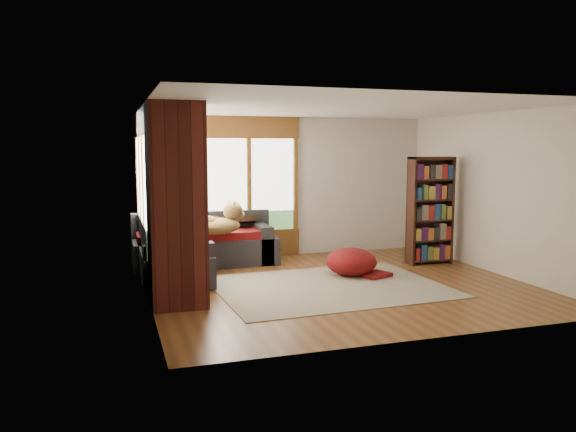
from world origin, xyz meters
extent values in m
plane|color=brown|center=(0.00, 0.00, 0.00)|extent=(5.50, 5.50, 0.00)
plane|color=white|center=(0.00, 0.00, 2.60)|extent=(5.50, 5.50, 0.00)
cube|color=silver|center=(0.00, 2.50, 1.30)|extent=(5.50, 0.04, 2.60)
cube|color=silver|center=(0.00, -2.50, 1.30)|extent=(5.50, 0.04, 2.60)
cube|color=silver|center=(-2.75, 0.00, 1.30)|extent=(0.04, 5.00, 2.60)
cube|color=silver|center=(2.75, 0.00, 1.30)|extent=(0.04, 5.00, 2.60)
cube|color=brown|center=(-1.20, 2.47, 1.35)|extent=(2.82, 0.10, 1.90)
cube|color=white|center=(-1.20, 2.47, 1.35)|extent=(2.54, 0.09, 1.62)
cube|color=brown|center=(-2.72, 1.20, 1.35)|extent=(0.10, 2.62, 1.90)
cube|color=white|center=(-2.72, 1.20, 1.35)|extent=(0.09, 2.36, 1.62)
cube|color=#7F9762|center=(-2.69, 2.03, 1.75)|extent=(0.03, 0.72, 0.90)
cube|color=#471914|center=(-2.40, -0.35, 1.30)|extent=(0.70, 0.70, 2.60)
cube|color=#222326|center=(-1.65, 2.05, 0.21)|extent=(2.20, 0.90, 0.42)
cube|color=#222326|center=(-1.65, 2.40, 0.61)|extent=(2.20, 0.20, 0.38)
cube|color=#222326|center=(-0.65, 2.05, 0.30)|extent=(0.20, 0.90, 0.60)
cube|color=maroon|center=(-1.75, 1.93, 0.48)|extent=(1.90, 0.66, 0.12)
cube|color=#222326|center=(-2.30, 1.40, 0.21)|extent=(0.90, 2.20, 0.42)
cube|color=#222326|center=(-2.65, 1.40, 0.61)|extent=(0.20, 2.20, 0.38)
cube|color=#222326|center=(-2.30, 0.40, 0.30)|extent=(0.90, 0.20, 0.60)
cube|color=maroon|center=(-2.18, 1.05, 0.48)|extent=(0.66, 1.20, 0.12)
cube|color=maroon|center=(-2.18, 2.00, 0.48)|extent=(0.66, 0.66, 0.12)
cube|color=beige|center=(-0.18, -0.08, 0.01)|extent=(3.37, 2.64, 0.01)
cube|color=#371A12|center=(2.52, 0.97, 0.94)|extent=(0.04, 0.27, 1.88)
cube|color=#371A12|center=(1.76, 0.97, 0.94)|extent=(0.04, 0.27, 1.88)
cube|color=#371A12|center=(2.14, 1.10, 0.94)|extent=(0.80, 0.02, 1.88)
cube|color=#371A12|center=(2.14, 0.97, 0.06)|extent=(0.72, 0.25, 0.03)
cube|color=#371A12|center=(2.14, 0.97, 0.42)|extent=(0.72, 0.25, 0.03)
cube|color=#371A12|center=(2.14, 0.97, 0.77)|extent=(0.72, 0.25, 0.03)
cube|color=#371A12|center=(2.14, 0.97, 1.13)|extent=(0.72, 0.25, 0.03)
cube|color=#371A12|center=(2.14, 0.97, 1.48)|extent=(0.72, 0.25, 0.03)
cube|color=#371A12|center=(2.14, 0.97, 1.84)|extent=(0.72, 0.25, 0.03)
cube|color=#726659|center=(2.14, 0.95, 0.94)|extent=(0.68, 0.19, 1.72)
ellipsoid|color=maroon|center=(0.44, 0.53, 0.23)|extent=(1.06, 1.06, 0.44)
ellipsoid|color=brown|center=(-1.53, 1.54, 0.74)|extent=(0.92, 0.73, 0.27)
sphere|color=brown|center=(-1.24, 1.62, 0.87)|extent=(0.41, 0.41, 0.33)
cone|color=brown|center=(-1.29, 1.61, 1.00)|extent=(0.15, 0.15, 0.14)
ellipsoid|color=black|center=(-2.14, 1.29, 0.73)|extent=(0.82, 0.94, 0.27)
sphere|color=black|center=(-2.27, 1.55, 0.86)|extent=(0.43, 0.43, 0.32)
cone|color=black|center=(-2.25, 1.50, 0.99)|extent=(0.16, 0.16, 0.14)
cube|color=black|center=(-0.95, 2.26, 0.79)|extent=(0.45, 0.12, 0.45)
cube|color=black|center=(-1.55, 2.26, 0.79)|extent=(0.45, 0.12, 0.45)
cube|color=black|center=(-2.48, 1.80, 0.79)|extent=(0.45, 0.12, 0.45)
cube|color=black|center=(-2.48, 0.70, 0.79)|extent=(0.45, 0.12, 0.45)
cube|color=maroon|center=(-2.15, 2.26, 0.79)|extent=(0.42, 0.12, 0.42)
camera|label=1|loc=(-3.21, -7.56, 2.03)|focal=35.00mm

